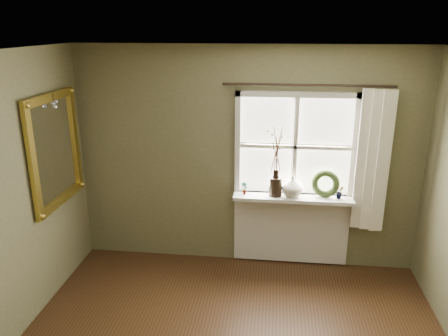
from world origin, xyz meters
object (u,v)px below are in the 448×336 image
wreath (325,187)px  gilt_mirror (55,150)px  cream_vase (292,186)px  dark_jug (275,186)px

wreath → gilt_mirror: (-2.87, -0.59, 0.51)m
cream_vase → dark_jug: bearing=180.0°
dark_jug → wreath: size_ratio=0.70×
cream_vase → wreath: size_ratio=0.78×
gilt_mirror → wreath: bearing=11.6°
wreath → gilt_mirror: bearing=-160.8°
dark_jug → gilt_mirror: (-2.31, -0.55, 0.52)m
cream_vase → gilt_mirror: (-2.50, -0.55, 0.50)m
cream_vase → gilt_mirror: 2.61m
dark_jug → cream_vase: size_ratio=0.90×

